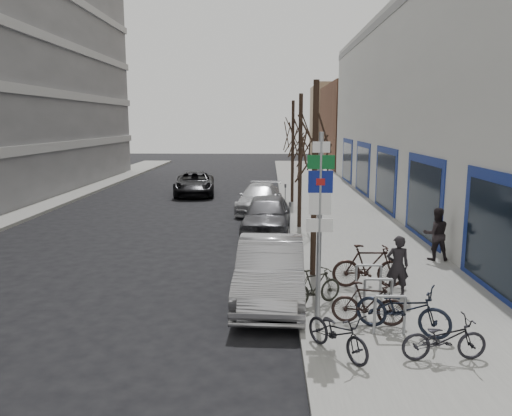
# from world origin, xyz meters

# --- Properties ---
(ground) EXTENTS (120.00, 120.00, 0.00)m
(ground) POSITION_xyz_m (0.00, 0.00, 0.00)
(ground) COLOR black
(ground) RESTS_ON ground
(sidewalk_east) EXTENTS (5.00, 70.00, 0.15)m
(sidewalk_east) POSITION_xyz_m (4.50, 10.00, 0.07)
(sidewalk_east) COLOR slate
(sidewalk_east) RESTS_ON ground
(brick_building_far) EXTENTS (12.00, 14.00, 8.00)m
(brick_building_far) POSITION_xyz_m (13.00, 40.00, 4.00)
(brick_building_far) COLOR brown
(brick_building_far) RESTS_ON ground
(tan_building_far) EXTENTS (13.00, 12.00, 9.00)m
(tan_building_far) POSITION_xyz_m (13.50, 55.00, 4.50)
(tan_building_far) COLOR #937A5B
(tan_building_far) RESTS_ON ground
(highway_sign_pole) EXTENTS (0.55, 0.10, 4.20)m
(highway_sign_pole) POSITION_xyz_m (2.40, -0.01, 2.46)
(highway_sign_pole) COLOR gray
(highway_sign_pole) RESTS_ON ground
(bike_rack) EXTENTS (0.66, 2.26, 0.83)m
(bike_rack) POSITION_xyz_m (3.80, 0.60, 0.66)
(bike_rack) COLOR gray
(bike_rack) RESTS_ON sidewalk_east
(tree_near) EXTENTS (1.80, 1.80, 5.50)m
(tree_near) POSITION_xyz_m (2.60, 3.50, 4.10)
(tree_near) COLOR black
(tree_near) RESTS_ON ground
(tree_mid) EXTENTS (1.80, 1.80, 5.50)m
(tree_mid) POSITION_xyz_m (2.60, 10.00, 4.10)
(tree_mid) COLOR black
(tree_mid) RESTS_ON ground
(tree_far) EXTENTS (1.80, 1.80, 5.50)m
(tree_far) POSITION_xyz_m (2.60, 16.50, 4.10)
(tree_far) COLOR black
(tree_far) RESTS_ON ground
(meter_front) EXTENTS (0.10, 0.08, 1.27)m
(meter_front) POSITION_xyz_m (2.15, 3.00, 0.92)
(meter_front) COLOR gray
(meter_front) RESTS_ON sidewalk_east
(meter_mid) EXTENTS (0.10, 0.08, 1.27)m
(meter_mid) POSITION_xyz_m (2.15, 8.50, 0.92)
(meter_mid) COLOR gray
(meter_mid) RESTS_ON sidewalk_east
(meter_back) EXTENTS (0.10, 0.08, 1.27)m
(meter_back) POSITION_xyz_m (2.15, 14.00, 0.92)
(meter_back) COLOR gray
(meter_back) RESTS_ON sidewalk_east
(bike_near_left) EXTENTS (1.31, 1.60, 0.98)m
(bike_near_left) POSITION_xyz_m (2.63, -1.41, 0.64)
(bike_near_left) COLOR black
(bike_near_left) RESTS_ON sidewalk_east
(bike_near_right) EXTENTS (1.63, 0.76, 0.95)m
(bike_near_right) POSITION_xyz_m (3.47, -0.01, 0.62)
(bike_near_right) COLOR black
(bike_near_right) RESTS_ON sidewalk_east
(bike_mid_curb) EXTENTS (1.98, 1.43, 1.18)m
(bike_mid_curb) POSITION_xyz_m (4.08, -0.40, 0.74)
(bike_mid_curb) COLOR black
(bike_mid_curb) RESTS_ON sidewalk_east
(bike_mid_inner) EXTENTS (1.51, 1.17, 0.91)m
(bike_mid_inner) POSITION_xyz_m (2.45, 1.11, 0.60)
(bike_mid_inner) COLOR black
(bike_mid_inner) RESTS_ON sidewalk_east
(bike_far_curb) EXTENTS (1.59, 0.60, 0.95)m
(bike_far_curb) POSITION_xyz_m (4.52, -1.58, 0.62)
(bike_far_curb) COLOR black
(bike_far_curb) RESTS_ON sidewalk_east
(bike_far_inner) EXTENTS (1.93, 0.60, 1.16)m
(bike_far_inner) POSITION_xyz_m (3.95, 2.41, 0.73)
(bike_far_inner) COLOR black
(bike_far_inner) RESTS_ON sidewalk_east
(parked_car_front) EXTENTS (1.75, 4.66, 1.52)m
(parked_car_front) POSITION_xyz_m (1.40, 1.82, 0.76)
(parked_car_front) COLOR #97979C
(parked_car_front) RESTS_ON ground
(parked_car_mid) EXTENTS (2.12, 4.65, 1.55)m
(parked_car_mid) POSITION_xyz_m (1.27, 9.28, 0.77)
(parked_car_mid) COLOR #4B4B50
(parked_car_mid) RESTS_ON ground
(parked_car_back) EXTENTS (2.47, 4.84, 1.34)m
(parked_car_back) POSITION_xyz_m (0.89, 14.20, 0.67)
(parked_car_back) COLOR #B4B5B9
(parked_car_back) RESTS_ON ground
(lane_car) EXTENTS (2.87, 5.28, 1.40)m
(lane_car) POSITION_xyz_m (-3.18, 19.91, 0.70)
(lane_car) COLOR black
(lane_car) RESTS_ON ground
(pedestrian_near) EXTENTS (0.56, 0.37, 1.53)m
(pedestrian_near) POSITION_xyz_m (4.52, 1.78, 0.91)
(pedestrian_near) COLOR black
(pedestrian_near) RESTS_ON sidewalk_east
(pedestrian_far) EXTENTS (0.62, 0.43, 1.67)m
(pedestrian_far) POSITION_xyz_m (6.54, 5.12, 0.98)
(pedestrian_far) COLOR black
(pedestrian_far) RESTS_ON sidewalk_east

